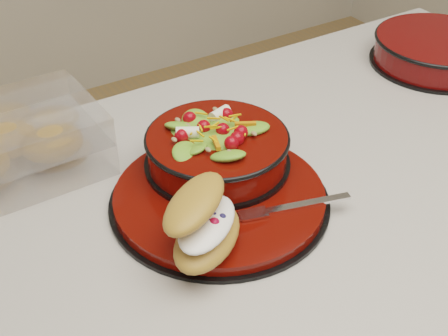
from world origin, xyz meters
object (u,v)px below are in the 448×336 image
salad_bowl (217,145)px  extra_bowl (438,49)px  croissant (204,222)px  pastry_box (13,145)px  fork (291,207)px  dinner_plate (220,198)px

salad_bowl → extra_bowl: bearing=8.6°
croissant → pastry_box: (-0.14, 0.30, -0.01)m
salad_bowl → pastry_box: salad_bowl is taller
salad_bowl → croissant: (-0.10, -0.13, 0.00)m
pastry_box → fork: bearing=-48.9°
pastry_box → salad_bowl: bearing=-35.8°
pastry_box → extra_bowl: bearing=-7.2°
fork → salad_bowl: bearing=28.8°
pastry_box → extra_bowl: pastry_box is taller
dinner_plate → pastry_box: size_ratio=1.23×
croissant → pastry_box: size_ratio=0.60×
salad_bowl → croissant: bearing=-126.9°
salad_bowl → dinner_plate: bearing=-118.1°
dinner_plate → salad_bowl: 0.08m
salad_bowl → fork: (0.03, -0.13, -0.03)m
croissant → extra_bowl: size_ratio=0.59×
extra_bowl → fork: bearing=-157.0°
croissant → fork: 0.14m
salad_bowl → extra_bowl: size_ratio=0.84×
dinner_plate → pastry_box: pastry_box is taller
croissant → pastry_box: 0.33m
pastry_box → extra_bowl: 0.79m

